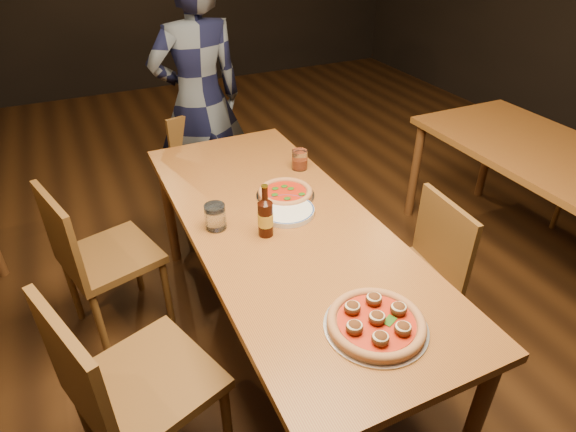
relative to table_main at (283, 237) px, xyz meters
name	(u,v)px	position (x,y,z in m)	size (l,w,h in m)	color
ground	(284,341)	(0.00, 0.00, -0.68)	(9.00, 9.00, 0.00)	black
table_main	(283,237)	(0.00, 0.00, 0.00)	(0.80, 2.00, 0.75)	brown
chair_main_nw	(147,381)	(-0.72, -0.37, -0.19)	(0.46, 0.46, 0.98)	brown
chair_main_sw	(111,255)	(-0.73, 0.51, -0.22)	(0.42, 0.42, 0.91)	brown
chair_main_e	(405,279)	(0.53, -0.24, -0.25)	(0.40, 0.40, 0.85)	brown
chair_end	(212,176)	(0.01, 1.17, -0.26)	(0.39, 0.39, 0.83)	brown
pizza_meatball	(376,322)	(0.02, -0.70, 0.10)	(0.35, 0.35, 0.06)	#B7B7BF
pizza_margherita	(285,193)	(0.11, 0.22, 0.09)	(0.28, 0.28, 0.04)	#B7B7BF
plate_stack	(287,211)	(0.05, 0.07, 0.08)	(0.26, 0.26, 0.02)	white
beer_bottle	(266,218)	(-0.10, -0.04, 0.16)	(0.07, 0.07, 0.23)	black
water_glass	(215,217)	(-0.28, 0.10, 0.13)	(0.09, 0.09, 0.11)	white
amber_glass	(300,160)	(0.30, 0.45, 0.12)	(0.08, 0.08, 0.10)	#922F10
diner	(199,101)	(0.04, 1.41, 0.17)	(0.62, 0.41, 1.70)	black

